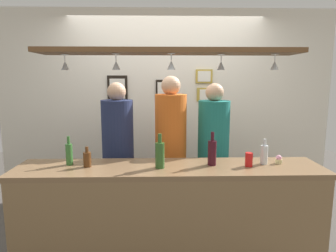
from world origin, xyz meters
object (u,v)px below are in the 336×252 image
at_px(bottle_beer_brown_stubby, 87,159).
at_px(person_right_teal_shirt, 213,144).
at_px(picture_frame_upper_small, 204,76).
at_px(picture_frame_crest, 163,90).
at_px(bottle_soda_clear, 264,154).
at_px(person_left_navy_shirt, 118,144).
at_px(picture_frame_lower_pair, 208,95).
at_px(bottle_wine_dark_red, 212,152).
at_px(bottle_beer_green_import, 69,154).
at_px(cupcake, 279,160).
at_px(person_middle_orange_shirt, 171,140).
at_px(drink_can, 249,160).
at_px(picture_frame_caricature, 117,89).
at_px(bottle_champagne_green, 160,154).

bearing_deg(bottle_beer_brown_stubby, person_right_teal_shirt, 27.64).
distance_m(bottle_beer_brown_stubby, picture_frame_upper_small, 1.99).
height_order(bottle_beer_brown_stubby, picture_frame_crest, picture_frame_crest).
bearing_deg(bottle_beer_brown_stubby, bottle_soda_clear, 1.66).
height_order(person_left_navy_shirt, picture_frame_upper_small, picture_frame_upper_small).
relative_size(person_left_navy_shirt, picture_frame_lower_pair, 5.58).
bearing_deg(bottle_wine_dark_red, picture_frame_upper_small, 85.04).
bearing_deg(bottle_beer_green_import, cupcake, -0.30).
xyz_separation_m(picture_frame_crest, picture_frame_lower_pair, (0.60, 0.00, -0.06)).
height_order(person_middle_orange_shirt, bottle_beer_brown_stubby, person_middle_orange_shirt).
distance_m(bottle_beer_green_import, picture_frame_upper_small, 2.05).
bearing_deg(bottle_wine_dark_red, cupcake, 2.91).
bearing_deg(bottle_beer_brown_stubby, bottle_wine_dark_red, 1.30).
bearing_deg(picture_frame_crest, person_right_teal_shirt, -54.44).
xyz_separation_m(person_left_navy_shirt, cupcake, (1.53, -0.58, -0.02)).
relative_size(drink_can, picture_frame_lower_pair, 0.41).
relative_size(drink_can, picture_frame_crest, 0.47).
bearing_deg(bottle_wine_dark_red, picture_frame_lower_pair, 82.61).
height_order(bottle_beer_brown_stubby, bottle_beer_green_import, bottle_beer_green_import).
bearing_deg(cupcake, person_left_navy_shirt, 159.20).
distance_m(picture_frame_upper_small, picture_frame_lower_pair, 0.25).
relative_size(picture_frame_caricature, picture_frame_lower_pair, 1.13).
distance_m(picture_frame_crest, picture_frame_lower_pair, 0.61).
xyz_separation_m(bottle_champagne_green, picture_frame_lower_pair, (0.64, 1.45, 0.43)).
xyz_separation_m(bottle_beer_brown_stubby, picture_frame_crest, (0.67, 1.40, 0.54)).
height_order(bottle_champagne_green, picture_frame_caricature, picture_frame_caricature).
bearing_deg(picture_frame_caricature, bottle_beer_brown_stubby, -93.29).
bearing_deg(bottle_champagne_green, person_left_navy_shirt, 123.58).
bearing_deg(bottle_beer_green_import, person_right_teal_shirt, 22.35).
xyz_separation_m(person_right_teal_shirt, picture_frame_upper_small, (-0.00, 0.76, 0.74)).
distance_m(bottle_beer_brown_stubby, bottle_champagne_green, 0.64).
height_order(bottle_beer_brown_stubby, cupcake, bottle_beer_brown_stubby).
distance_m(drink_can, picture_frame_crest, 1.70).
height_order(person_left_navy_shirt, picture_frame_caricature, picture_frame_caricature).
distance_m(person_middle_orange_shirt, drink_can, 0.94).
relative_size(bottle_champagne_green, bottle_wine_dark_red, 1.00).
xyz_separation_m(bottle_beer_green_import, picture_frame_lower_pair, (1.45, 1.34, 0.45)).
relative_size(person_right_teal_shirt, picture_frame_lower_pair, 5.55).
relative_size(bottle_wine_dark_red, picture_frame_upper_small, 1.36).
relative_size(picture_frame_upper_small, picture_frame_caricature, 0.65).
bearing_deg(bottle_beer_green_import, picture_frame_upper_small, 43.86).
bearing_deg(picture_frame_lower_pair, drink_can, -84.47).
xyz_separation_m(bottle_beer_green_import, drink_can, (1.59, -0.09, -0.04)).
bearing_deg(picture_frame_upper_small, drink_can, -82.13).
bearing_deg(bottle_soda_clear, bottle_wine_dark_red, -177.52).
bearing_deg(bottle_wine_dark_red, picture_frame_caricature, 126.42).
distance_m(cupcake, picture_frame_upper_small, 1.62).
bearing_deg(cupcake, picture_frame_caricature, 140.46).
bearing_deg(person_right_teal_shirt, bottle_beer_green_import, -157.65).
bearing_deg(bottle_beer_green_import, person_left_navy_shirt, 58.44).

